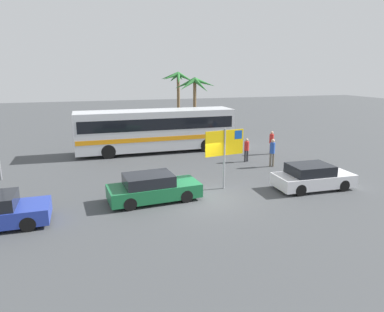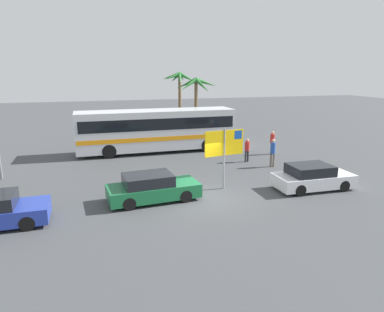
# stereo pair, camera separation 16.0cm
# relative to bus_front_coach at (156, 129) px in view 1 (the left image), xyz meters

# --- Properties ---
(ground) EXTENTS (120.00, 120.00, 0.00)m
(ground) POSITION_rel_bus_front_coach_xyz_m (0.16, -10.52, -1.78)
(ground) COLOR #424447
(bus_front_coach) EXTENTS (11.81, 2.59, 3.17)m
(bus_front_coach) POSITION_rel_bus_front_coach_xyz_m (0.00, 0.00, 0.00)
(bus_front_coach) COLOR silver
(bus_front_coach) RESTS_ON ground
(ferry_sign) EXTENTS (2.19, 0.36, 3.20)m
(ferry_sign) POSITION_rel_bus_front_coach_xyz_m (1.68, -9.51, 0.54)
(ferry_sign) COLOR gray
(ferry_sign) RESTS_ON ground
(car_white) EXTENTS (4.14, 1.87, 1.32)m
(car_white) POSITION_rel_bus_front_coach_xyz_m (6.04, -10.93, -1.15)
(car_white) COLOR silver
(car_white) RESTS_ON ground
(car_green) EXTENTS (4.42, 2.08, 1.32)m
(car_green) POSITION_rel_bus_front_coach_xyz_m (-2.26, -10.16, -1.15)
(car_green) COLOR #196638
(car_green) RESTS_ON ground
(pedestrian_crossing_lot) EXTENTS (0.32, 0.32, 1.72)m
(pedestrian_crossing_lot) POSITION_rel_bus_front_coach_xyz_m (7.99, -3.33, -0.77)
(pedestrian_crossing_lot) COLOR #706656
(pedestrian_crossing_lot) RESTS_ON ground
(pedestrian_near_sign) EXTENTS (0.32, 0.32, 1.81)m
(pedestrian_near_sign) POSITION_rel_bus_front_coach_xyz_m (6.26, -6.43, -0.71)
(pedestrian_near_sign) COLOR #706656
(pedestrian_near_sign) RESTS_ON ground
(pedestrian_by_bus) EXTENTS (0.32, 0.32, 1.61)m
(pedestrian_by_bus) POSITION_rel_bus_front_coach_xyz_m (5.24, -4.81, -0.84)
(pedestrian_by_bus) COLOR #2D2D33
(pedestrian_by_bus) RESTS_ON ground
(palm_tree_seaside) EXTENTS (4.04, 4.00, 5.42)m
(palm_tree_seaside) POSITION_rel_bus_front_coach_xyz_m (5.41, 7.28, 2.56)
(palm_tree_seaside) COLOR brown
(palm_tree_seaside) RESTS_ON ground
(palm_tree_inland) EXTENTS (3.71, 3.62, 5.94)m
(palm_tree_inland) POSITION_rel_bus_front_coach_xyz_m (4.62, 10.60, 3.12)
(palm_tree_inland) COLOR brown
(palm_tree_inland) RESTS_ON ground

